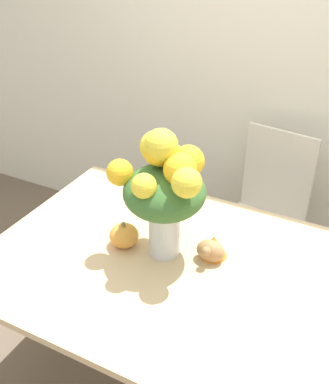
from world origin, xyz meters
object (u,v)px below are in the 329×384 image
Objects in this scene: flower_vase at (164,184)px; dining_chair_near_window at (264,216)px; pumpkin at (124,235)px; turkey_figurine at (212,248)px.

dining_chair_near_window is at bearing 76.82° from flower_vase.
flower_vase is 4.43× the size of pumpkin.
flower_vase is at bearing -94.66° from dining_chair_near_window.
flower_vase reaches higher than turkey_figurine.
turkey_figurine is 0.16× the size of dining_chair_near_window.
dining_chair_near_window reaches higher than turkey_figurine.
turkey_figurine is (0.19, 0.05, -0.26)m from flower_vase.
flower_vase is 0.31m from pumpkin.
flower_vase reaches higher than dining_chair_near_window.
dining_chair_near_window is (0.20, 0.84, -0.60)m from flower_vase.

